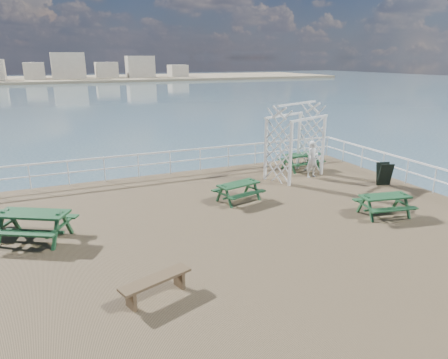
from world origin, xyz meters
TOP-DOWN VIEW (x-y plane):
  - ground at (0.00, 0.00)m, footprint 18.00×14.00m
  - sea_backdrop at (12.54, 134.07)m, footprint 300.00×300.00m
  - railing at (-0.07, 2.57)m, footprint 17.77×13.76m
  - picnic_table_b at (1.32, 2.27)m, footprint 1.87×1.64m
  - picnic_table_c at (6.01, 5.08)m, footprint 1.91×1.59m
  - picnic_table_d at (-5.64, 1.60)m, footprint 2.56×2.41m
  - picnic_table_e at (5.26, -1.01)m, footprint 1.88×1.62m
  - flat_bench_near at (-3.09, -2.73)m, footprint 1.73×0.92m
  - trellis_arbor at (5.00, 4.17)m, footprint 3.00×2.28m
  - sandwich_board at (7.80, 1.59)m, footprint 0.69×0.58m
  - person at (5.70, 3.79)m, footprint 0.65×0.48m

SIDE VIEW (x-z plane):
  - sea_backdrop at x=12.54m, z-range -5.11..4.09m
  - ground at x=0.00m, z-range -0.30..0.00m
  - flat_bench_near at x=-3.09m, z-range 0.12..0.61m
  - sandwich_board at x=7.80m, z-range -0.01..0.96m
  - picnic_table_b at x=1.32m, z-range 0.11..0.89m
  - picnic_table_e at x=5.26m, z-range 0.11..0.92m
  - picnic_table_c at x=6.01m, z-range 0.12..0.99m
  - picnic_table_d at x=-5.64m, z-range 0.14..1.12m
  - person at x=5.70m, z-range 0.00..1.65m
  - railing at x=-0.07m, z-range 0.32..1.42m
  - trellis_arbor at x=5.00m, z-range -0.19..3.13m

